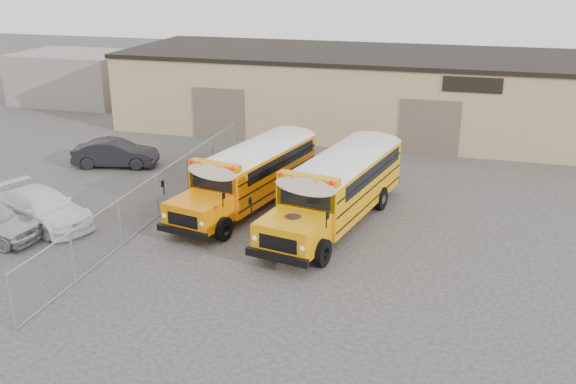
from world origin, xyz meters
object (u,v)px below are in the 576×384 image
(school_bus_left, at_px, (309,140))
(car_white, at_px, (43,208))
(school_bus_right, at_px, (387,147))
(tarp_bundle, at_px, (293,236))
(car_dark, at_px, (116,153))

(school_bus_left, distance_m, car_white, 12.88)
(school_bus_right, relative_size, tarp_bundle, 5.95)
(tarp_bundle, bearing_deg, car_white, 178.43)
(school_bus_right, height_order, tarp_bundle, school_bus_right)
(school_bus_left, height_order, school_bus_right, school_bus_right)
(car_white, distance_m, car_dark, 7.67)
(school_bus_right, xyz_separation_m, car_white, (-12.34, -9.25, -0.92))
(school_bus_left, bearing_deg, car_dark, -167.37)
(school_bus_right, height_order, car_dark, school_bus_right)
(car_dark, bearing_deg, tarp_bundle, -138.22)
(tarp_bundle, distance_m, car_dark, 13.92)
(school_bus_left, relative_size, car_dark, 2.21)
(school_bus_right, height_order, car_white, school_bus_right)
(school_bus_left, xyz_separation_m, car_dark, (-9.56, -2.14, -0.84))
(tarp_bundle, xyz_separation_m, car_dark, (-11.49, 7.86, -0.16))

